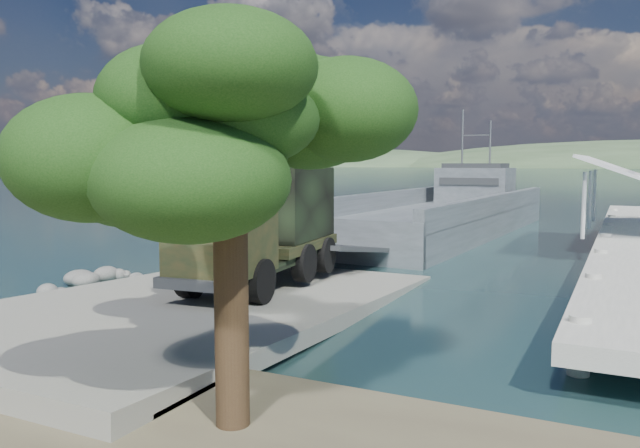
{
  "coord_description": "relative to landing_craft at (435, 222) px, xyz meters",
  "views": [
    {
      "loc": [
        12.23,
        -17.09,
        4.88
      ],
      "look_at": [
        0.83,
        6.0,
        2.3
      ],
      "focal_mm": 35.0,
      "sensor_mm": 36.0,
      "label": 1
    }
  ],
  "objects": [
    {
      "name": "ground",
      "position": [
        -0.71,
        -23.81,
        -0.8
      ],
      "size": [
        1400.0,
        1400.0,
        0.0
      ],
      "primitive_type": "plane",
      "color": "#19353C",
      "rests_on": "ground"
    },
    {
      "name": "boat_ramp",
      "position": [
        -0.71,
        -24.81,
        -0.55
      ],
      "size": [
        10.0,
        18.0,
        0.5
      ],
      "primitive_type": "cube",
      "color": "gray",
      "rests_on": "ground"
    },
    {
      "name": "shoreline_rocks",
      "position": [
        -6.91,
        -23.31,
        -0.8
      ],
      "size": [
        3.2,
        5.6,
        0.9
      ],
      "primitive_type": null,
      "color": "#595957",
      "rests_on": "ground"
    },
    {
      "name": "landing_craft",
      "position": [
        0.0,
        0.0,
        0.0
      ],
      "size": [
        9.91,
        33.3,
        9.78
      ],
      "rotation": [
        0.0,
        0.0,
        -0.05
      ],
      "color": "#474F53",
      "rests_on": "ground"
    },
    {
      "name": "military_truck",
      "position": [
        -0.12,
        -21.66,
        1.77
      ],
      "size": [
        3.67,
        9.18,
        4.15
      ],
      "rotation": [
        0.0,
        0.0,
        0.1
      ],
      "color": "black",
      "rests_on": "boat_ramp"
    },
    {
      "name": "soldier",
      "position": [
        -2.59,
        -22.96,
        0.68
      ],
      "size": [
        0.85,
        0.76,
        1.95
      ],
      "primitive_type": "imported",
      "rotation": [
        0.0,
        0.0,
        0.52
      ],
      "color": "black",
      "rests_on": "boat_ramp"
    },
    {
      "name": "overhang_tree",
      "position": [
        5.14,
        -31.91,
        4.54
      ],
      "size": [
        7.34,
        6.76,
        6.66
      ],
      "color": "#301E13",
      "rests_on": "ground"
    }
  ]
}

